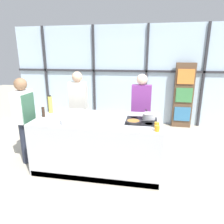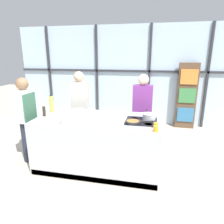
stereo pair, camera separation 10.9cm
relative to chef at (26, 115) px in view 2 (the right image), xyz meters
name	(u,v)px [view 2 (the right image)]	position (x,y,z in m)	size (l,w,h in m)	color
ground_plane	(99,165)	(1.39, 0.04, -0.90)	(18.00, 18.00, 0.00)	#BCB29E
back_window_wall	(123,75)	(1.39, 2.69, 0.50)	(6.40, 0.10, 2.80)	silver
bookshelf	(187,96)	(3.19, 2.51, -0.01)	(0.51, 0.19, 1.79)	brown
demo_island	(99,142)	(1.39, 0.04, -0.45)	(2.16, 1.08, 0.92)	#B7BABF
chef	(26,115)	(0.00, 0.00, 0.00)	(0.23, 0.43, 1.60)	#232838
spectator_far_left	(80,102)	(0.69, 1.00, 0.04)	(0.39, 0.23, 1.64)	black
spectator_center_left	(142,107)	(2.09, 1.00, 0.01)	(0.41, 0.23, 1.61)	#232838
frying_pan	(133,122)	(2.01, -0.08, 0.03)	(0.45, 0.25, 0.04)	#232326
saucepan	(149,116)	(2.25, 0.17, 0.07)	(0.23, 0.42, 0.10)	silver
white_plate	(78,110)	(0.85, 0.45, 0.02)	(0.28, 0.28, 0.01)	white
mixing_bowl	(66,121)	(0.95, -0.32, 0.05)	(0.21, 0.21, 0.07)	silver
oil_bottle	(51,104)	(0.41, 0.23, 0.17)	(0.08, 0.08, 0.34)	#E0CC4C
pepper_grinder	(44,111)	(0.40, -0.03, 0.11)	(0.05, 0.05, 0.21)	#332319
juice_glass_near	(156,129)	(2.37, -0.40, 0.06)	(0.07, 0.07, 0.09)	orange
juice_glass_far	(156,126)	(2.37, -0.26, 0.06)	(0.07, 0.07, 0.09)	orange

